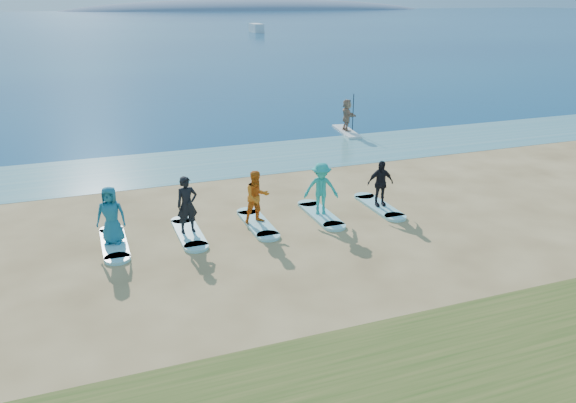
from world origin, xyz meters
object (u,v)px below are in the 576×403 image
object	(u,v)px
surfboard_0	(114,244)
surfboard_3	(321,215)
student_2	(257,197)
student_3	(321,189)
student_0	(111,215)
paddleboarder	(347,115)
surfboard_4	(379,206)
surfboard_1	(189,233)
surfboard_2	(257,223)
student_1	(187,205)
student_4	(380,183)
boat_offshore_b	(256,32)
paddleboard	(346,131)

from	to	relation	value
surfboard_0	surfboard_3	distance (m)	6.42
surfboard_0	student_2	bearing A→B (deg)	0.00
student_2	student_3	world-z (taller)	student_3
surfboard_3	student_0	bearing A→B (deg)	180.00
paddleboarder	surfboard_4	world-z (taller)	paddleboarder
paddleboarder	student_2	bearing A→B (deg)	147.68
surfboard_1	surfboard_2	world-z (taller)	same
paddleboarder	student_3	bearing A→B (deg)	155.72
surfboard_3	surfboard_4	world-z (taller)	same
surfboard_0	surfboard_4	bearing A→B (deg)	0.00
student_1	student_4	world-z (taller)	student_1
boat_offshore_b	surfboard_4	world-z (taller)	boat_offshore_b
student_0	student_3	xyz separation A→B (m)	(6.42, 0.00, 0.01)
student_0	student_2	xyz separation A→B (m)	(4.28, 0.00, -0.00)
surfboard_2	student_4	bearing A→B (deg)	0.00
student_2	student_3	bearing A→B (deg)	-5.99
surfboard_0	student_2	distance (m)	4.37
student_3	surfboard_0	bearing A→B (deg)	-160.54
student_2	surfboard_0	bearing A→B (deg)	174.01
boat_offshore_b	surfboard_4	bearing A→B (deg)	-101.79
surfboard_1	student_0	bearing A→B (deg)	180.00
paddleboard	surfboard_1	size ratio (longest dim) A/B	1.36
surfboard_3	student_3	world-z (taller)	student_3
student_2	student_3	size ratio (longest dim) A/B	0.98
surfboard_0	paddleboarder	bearing A→B (deg)	39.77
student_1	student_3	size ratio (longest dim) A/B	1.02
boat_offshore_b	surfboard_3	bearing A→B (deg)	-102.96
student_0	surfboard_1	bearing A→B (deg)	17.78
surfboard_0	surfboard_4	xyz separation A→B (m)	(8.56, 0.00, 0.00)
surfboard_2	student_2	bearing A→B (deg)	0.00
student_1	surfboard_2	bearing A→B (deg)	-6.87
paddleboarder	surfboard_4	distance (m)	11.13
surfboard_3	surfboard_4	bearing A→B (deg)	0.00
surfboard_3	student_3	size ratio (longest dim) A/B	1.31
surfboard_2	paddleboard	bearing A→B (deg)	51.72
surfboard_3	student_3	xyz separation A→B (m)	(0.00, 0.00, 0.89)
student_1	student_3	distance (m)	4.28
student_0	student_2	size ratio (longest dim) A/B	1.00
paddleboarder	student_1	bearing A→B (deg)	141.10
boat_offshore_b	student_0	xyz separation A→B (m)	(-35.19, -97.06, 0.92)
surfboard_0	student_4	distance (m)	8.60
student_3	student_0	bearing A→B (deg)	-160.54
surfboard_1	student_3	bearing A→B (deg)	0.00
surfboard_2	boat_offshore_b	bearing A→B (deg)	72.34
paddleboarder	student_4	size ratio (longest dim) A/B	1.05
paddleboard	boat_offshore_b	world-z (taller)	boat_offshore_b
surfboard_3	surfboard_0	bearing A→B (deg)	180.00
surfboard_0	student_0	size ratio (longest dim) A/B	1.33
boat_offshore_b	surfboard_2	xyz separation A→B (m)	(-30.91, -97.06, 0.04)
paddleboard	student_1	xyz separation A→B (m)	(-10.33, -10.38, 0.89)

